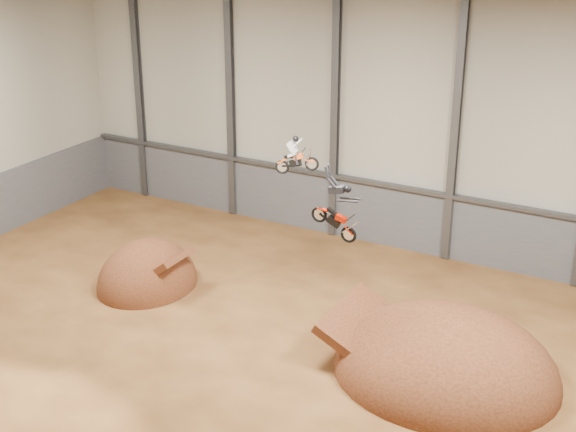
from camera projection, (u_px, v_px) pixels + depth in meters
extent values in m
plane|color=#523016|center=(246.00, 377.00, 32.13)|extent=(40.00, 40.00, 0.00)
cube|color=#ADAA99|center=(394.00, 122.00, 41.71)|extent=(40.00, 0.10, 14.00)
plane|color=black|center=(237.00, 22.00, 26.91)|extent=(40.00, 40.00, 0.00)
cube|color=#57595F|center=(389.00, 216.00, 43.58)|extent=(39.80, 0.18, 3.50)
cube|color=#47494F|center=(389.00, 185.00, 42.79)|extent=(39.80, 0.35, 0.20)
cube|color=#47494F|center=(139.00, 88.00, 49.02)|extent=(0.40, 0.36, 13.90)
cube|color=#47494F|center=(231.00, 100.00, 46.03)|extent=(0.40, 0.36, 13.90)
cube|color=#47494F|center=(335.00, 115.00, 43.04)|extent=(0.40, 0.36, 13.90)
cube|color=#47494F|center=(455.00, 131.00, 40.05)|extent=(0.40, 0.36, 13.90)
ellipsoid|color=#411E10|center=(148.00, 285.00, 39.68)|extent=(4.66, 5.38, 4.66)
ellipsoid|color=#411E10|center=(444.00, 375.00, 32.28)|extent=(9.17, 8.11, 5.29)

